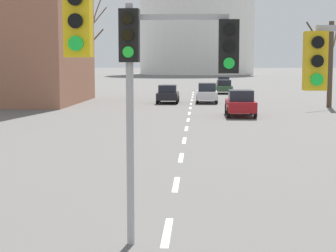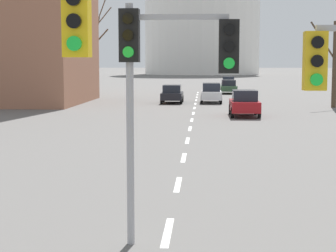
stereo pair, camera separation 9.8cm
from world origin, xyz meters
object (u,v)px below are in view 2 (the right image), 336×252
Objects in this scene: sedan_mid_centre at (228,87)px; sedan_far_left at (172,94)px; traffic_signal_centre_tall at (165,64)px; sedan_near_right at (211,93)px; sedan_near_left at (244,103)px; sedan_far_right at (228,82)px.

sedan_far_left is at bearing -109.51° from sedan_mid_centre.
sedan_near_right is (1.33, 38.06, -2.54)m from traffic_signal_centre_tall.
sedan_near_right is at bearing 9.74° from sedan_far_left.
sedan_mid_centre is 16.25m from sedan_far_left.
sedan_near_right is at bearing 99.12° from sedan_near_left.
sedan_near_right is (-1.97, 12.26, -0.01)m from sedan_near_left.
sedan_far_right is (6.07, 30.95, 0.01)m from sedan_far_left.
sedan_near_left is (3.30, 25.79, -2.54)m from traffic_signal_centre_tall.
sedan_near_left is 0.95× the size of sedan_far_right.
sedan_near_left reaches higher than sedan_mid_centre.
traffic_signal_centre_tall is 38.16m from sedan_near_right.
sedan_far_left is at bearing 93.05° from traffic_signal_centre_tall.
traffic_signal_centre_tall is at bearing -92.00° from sedan_near_right.
sedan_far_right is at bearing 84.86° from sedan_near_right.
sedan_mid_centre is at bearing -92.34° from sedan_far_right.
sedan_far_right is (0.64, 15.63, 0.01)m from sedan_mid_centre.
sedan_far_left is at bearing 114.39° from sedan_near_left.
traffic_signal_centre_tall reaches higher than sedan_near_right.
sedan_near_right is 1.10× the size of sedan_far_left.
traffic_signal_centre_tall is 1.00× the size of sedan_mid_centre.
sedan_far_left is (-3.33, -0.57, -0.07)m from sedan_near_right.
sedan_near_right is 14.90m from sedan_mid_centre.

